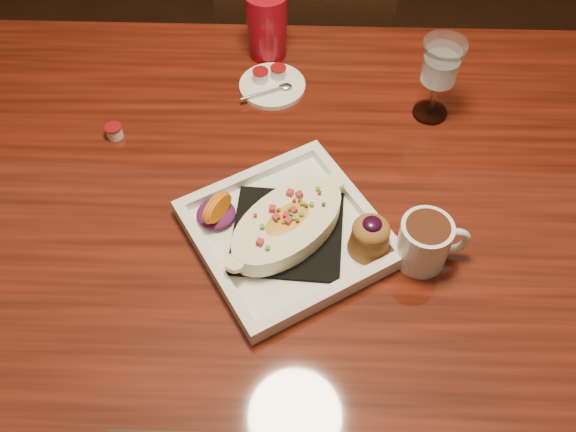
{
  "coord_description": "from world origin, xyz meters",
  "views": [
    {
      "loc": [
        -0.0,
        -0.72,
        1.61
      ],
      "look_at": [
        -0.02,
        -0.08,
        0.77
      ],
      "focal_mm": 40.0,
      "sensor_mm": 36.0,
      "label": 1
    }
  ],
  "objects_px": {
    "goblet": "(441,67)",
    "red_tumbler": "(267,25)",
    "plate": "(294,229)",
    "coffee_mug": "(426,241)",
    "saucer": "(271,84)",
    "table": "(300,218)",
    "chair_far": "(304,61)"
  },
  "relations": [
    {
      "from": "coffee_mug",
      "to": "red_tumbler",
      "type": "distance_m",
      "value": 0.57
    },
    {
      "from": "plate",
      "to": "goblet",
      "type": "bearing_deg",
      "value": 18.43
    },
    {
      "from": "chair_far",
      "to": "goblet",
      "type": "bearing_deg",
      "value": 118.69
    },
    {
      "from": "plate",
      "to": "goblet",
      "type": "relative_size",
      "value": 2.37
    },
    {
      "from": "plate",
      "to": "coffee_mug",
      "type": "relative_size",
      "value": 3.37
    },
    {
      "from": "chair_far",
      "to": "red_tumbler",
      "type": "height_order",
      "value": "chair_far"
    },
    {
      "from": "coffee_mug",
      "to": "red_tumbler",
      "type": "height_order",
      "value": "red_tumbler"
    },
    {
      "from": "red_tumbler",
      "to": "coffee_mug",
      "type": "bearing_deg",
      "value": -61.54
    },
    {
      "from": "coffee_mug",
      "to": "chair_far",
      "type": "bearing_deg",
      "value": 98.61
    },
    {
      "from": "red_tumbler",
      "to": "plate",
      "type": "bearing_deg",
      "value": -81.99
    },
    {
      "from": "plate",
      "to": "saucer",
      "type": "height_order",
      "value": "plate"
    },
    {
      "from": "plate",
      "to": "table",
      "type": "bearing_deg",
      "value": 54.16
    },
    {
      "from": "goblet",
      "to": "red_tumbler",
      "type": "xyz_separation_m",
      "value": [
        -0.32,
        0.17,
        -0.04
      ]
    },
    {
      "from": "saucer",
      "to": "red_tumbler",
      "type": "bearing_deg",
      "value": 96.26
    },
    {
      "from": "table",
      "to": "saucer",
      "type": "bearing_deg",
      "value": 104.19
    },
    {
      "from": "table",
      "to": "chair_far",
      "type": "distance_m",
      "value": 0.65
    },
    {
      "from": "plate",
      "to": "saucer",
      "type": "distance_m",
      "value": 0.37
    },
    {
      "from": "red_tumbler",
      "to": "table",
      "type": "bearing_deg",
      "value": -78.07
    },
    {
      "from": "goblet",
      "to": "red_tumbler",
      "type": "height_order",
      "value": "goblet"
    },
    {
      "from": "table",
      "to": "chair_far",
      "type": "relative_size",
      "value": 1.61
    },
    {
      "from": "table",
      "to": "chair_far",
      "type": "bearing_deg",
      "value": 90.0
    },
    {
      "from": "table",
      "to": "coffee_mug",
      "type": "distance_m",
      "value": 0.28
    },
    {
      "from": "chair_far",
      "to": "table",
      "type": "bearing_deg",
      "value": 90.0
    },
    {
      "from": "table",
      "to": "goblet",
      "type": "bearing_deg",
      "value": 37.22
    },
    {
      "from": "plate",
      "to": "red_tumbler",
      "type": "bearing_deg",
      "value": 66.35
    },
    {
      "from": "chair_far",
      "to": "goblet",
      "type": "distance_m",
      "value": 0.62
    },
    {
      "from": "table",
      "to": "plate",
      "type": "height_order",
      "value": "plate"
    },
    {
      "from": "plate",
      "to": "saucer",
      "type": "relative_size",
      "value": 2.97
    },
    {
      "from": "chair_far",
      "to": "red_tumbler",
      "type": "xyz_separation_m",
      "value": [
        -0.07,
        -0.28,
        0.31
      ]
    },
    {
      "from": "saucer",
      "to": "table",
      "type": "bearing_deg",
      "value": -75.81
    },
    {
      "from": "chair_far",
      "to": "coffee_mug",
      "type": "xyz_separation_m",
      "value": [
        0.2,
        -0.78,
        0.29
      ]
    },
    {
      "from": "goblet",
      "to": "chair_far",
      "type": "bearing_deg",
      "value": 118.69
    }
  ]
}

